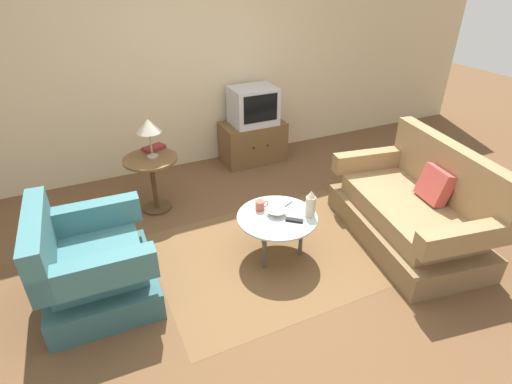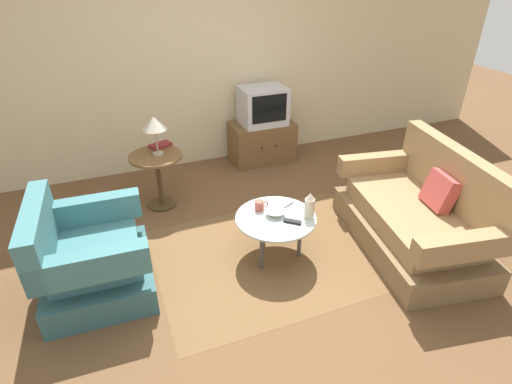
# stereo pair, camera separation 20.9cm
# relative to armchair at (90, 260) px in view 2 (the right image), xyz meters

# --- Properties ---
(ground_plane) EXTENTS (16.00, 16.00, 0.00)m
(ground_plane) POSITION_rel_armchair_xyz_m (1.45, -0.14, -0.30)
(ground_plane) COLOR brown
(back_wall) EXTENTS (9.00, 0.12, 2.70)m
(back_wall) POSITION_rel_armchair_xyz_m (1.45, 2.13, 1.05)
(back_wall) COLOR #CCB78E
(back_wall) RESTS_ON ground
(area_rug) EXTENTS (2.13, 1.60, 0.00)m
(area_rug) POSITION_rel_armchair_xyz_m (1.55, -0.13, -0.30)
(area_rug) COLOR brown
(area_rug) RESTS_ON ground
(armchair) EXTENTS (0.85, 0.93, 0.84)m
(armchair) POSITION_rel_armchair_xyz_m (0.00, 0.00, 0.00)
(armchair) COLOR #325C60
(armchair) RESTS_ON ground
(couch) EXTENTS (1.11, 1.70, 0.94)m
(couch) POSITION_rel_armchair_xyz_m (2.84, -0.45, 0.00)
(couch) COLOR brown
(couch) RESTS_ON ground
(coffee_table) EXTENTS (0.71, 0.71, 0.41)m
(coffee_table) POSITION_rel_armchair_xyz_m (1.55, -0.13, 0.08)
(coffee_table) COLOR #B2C6C1
(coffee_table) RESTS_ON ground
(side_table) EXTENTS (0.55, 0.55, 0.61)m
(side_table) POSITION_rel_armchair_xyz_m (0.73, 1.12, 0.14)
(side_table) COLOR brown
(side_table) RESTS_ON ground
(tv_stand) EXTENTS (0.81, 0.50, 0.52)m
(tv_stand) POSITION_rel_armchair_xyz_m (2.20, 1.79, -0.04)
(tv_stand) COLOR brown
(tv_stand) RESTS_ON ground
(television) EXTENTS (0.56, 0.44, 0.47)m
(television) POSITION_rel_armchair_xyz_m (2.20, 1.77, 0.46)
(television) COLOR #B7B7BC
(television) RESTS_ON tv_stand
(table_lamp) EXTENTS (0.25, 0.25, 0.41)m
(table_lamp) POSITION_rel_armchair_xyz_m (0.76, 1.12, 0.64)
(table_lamp) COLOR #9E937A
(table_lamp) RESTS_ON side_table
(vase) EXTENTS (0.09, 0.09, 0.25)m
(vase) POSITION_rel_armchair_xyz_m (1.82, -0.24, 0.23)
(vase) COLOR beige
(vase) RESTS_ON coffee_table
(mug) EXTENTS (0.13, 0.08, 0.09)m
(mug) POSITION_rel_armchair_xyz_m (1.46, 0.03, 0.16)
(mug) COLOR #B74C3D
(mug) RESTS_ON coffee_table
(bowl) EXTENTS (0.17, 0.17, 0.05)m
(bowl) POSITION_rel_armchair_xyz_m (1.56, -0.10, 0.14)
(bowl) COLOR silver
(bowl) RESTS_ON coffee_table
(tv_remote_dark) EXTENTS (0.15, 0.13, 0.02)m
(tv_remote_dark) POSITION_rel_armchair_xyz_m (1.65, -0.26, 0.12)
(tv_remote_dark) COLOR black
(tv_remote_dark) RESTS_ON coffee_table
(tv_remote_silver) EXTENTS (0.17, 0.12, 0.02)m
(tv_remote_silver) POSITION_rel_armchair_xyz_m (1.71, 0.01, 0.12)
(tv_remote_silver) COLOR #B2B2B7
(tv_remote_silver) RESTS_ON coffee_table
(book) EXTENTS (0.26, 0.20, 0.03)m
(book) POSITION_rel_armchair_xyz_m (0.82, 1.32, 0.32)
(book) COLOR maroon
(book) RESTS_ON side_table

